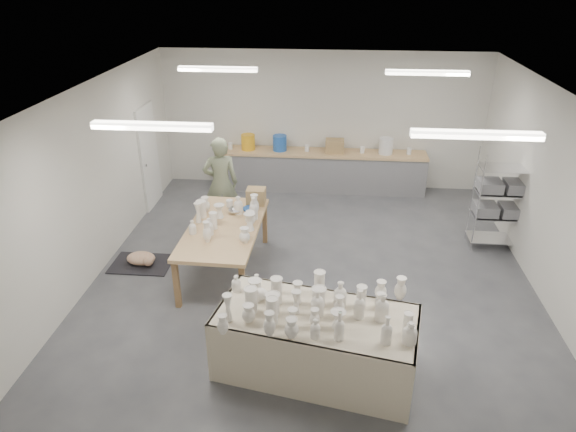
# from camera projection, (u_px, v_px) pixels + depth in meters

# --- Properties ---
(room) EXTENTS (8.00, 8.02, 3.00)m
(room) POSITION_uv_depth(u_px,v_px,m) (307.00, 157.00, 7.50)
(room) COLOR #424449
(room) RESTS_ON ground
(back_counter) EXTENTS (4.60, 0.60, 1.24)m
(back_counter) POSITION_uv_depth(u_px,v_px,m) (320.00, 169.00, 11.40)
(back_counter) COLOR tan
(back_counter) RESTS_ON ground
(wire_shelf) EXTENTS (0.88, 0.48, 1.80)m
(wire_shelf) POSITION_uv_depth(u_px,v_px,m) (500.00, 199.00, 8.91)
(wire_shelf) COLOR silver
(wire_shelf) RESTS_ON ground
(drying_table) EXTENTS (2.57, 1.58, 1.22)m
(drying_table) POSITION_uv_depth(u_px,v_px,m) (315.00, 340.00, 6.28)
(drying_table) COLOR olive
(drying_table) RESTS_ON ground
(work_table) EXTENTS (1.17, 2.26, 1.22)m
(work_table) POSITION_uv_depth(u_px,v_px,m) (229.00, 222.00, 8.27)
(work_table) COLOR tan
(work_table) RESTS_ON ground
(rug) EXTENTS (1.00, 0.70, 0.02)m
(rug) POSITION_uv_depth(u_px,v_px,m) (142.00, 264.00, 8.73)
(rug) COLOR black
(rug) RESTS_ON ground
(cat) EXTENTS (0.57, 0.48, 0.21)m
(cat) POSITION_uv_depth(u_px,v_px,m) (142.00, 258.00, 8.66)
(cat) COLOR white
(cat) RESTS_ON rug
(potter) EXTENTS (0.74, 0.57, 1.79)m
(potter) POSITION_uv_depth(u_px,v_px,m) (221.00, 183.00, 9.61)
(potter) COLOR gray
(potter) RESTS_ON ground
(red_stool) EXTENTS (0.43, 0.43, 0.33)m
(red_stool) POSITION_uv_depth(u_px,v_px,m) (225.00, 207.00, 10.12)
(red_stool) COLOR #A9181C
(red_stool) RESTS_ON ground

